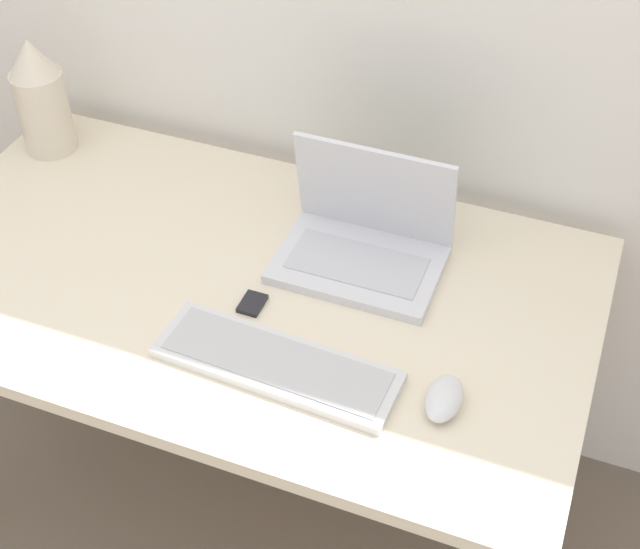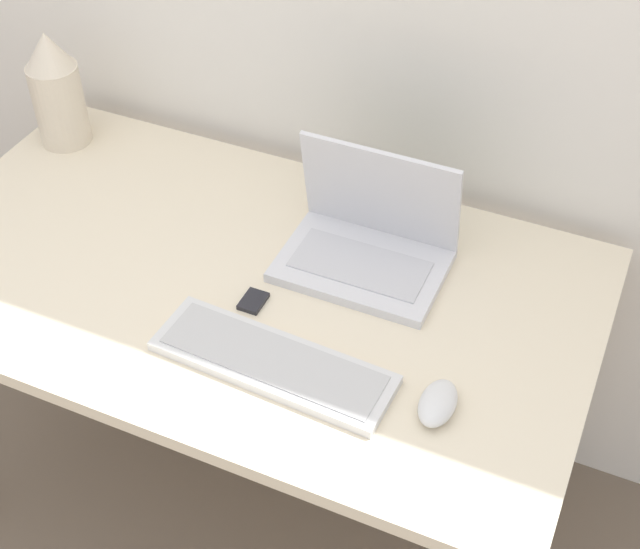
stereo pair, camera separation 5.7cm
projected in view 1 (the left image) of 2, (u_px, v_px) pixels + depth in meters
The scene contains 6 objects.
desk at pixel (241, 311), 1.74m from camera, with size 1.33×0.76×0.74m.
laptop at pixel (364, 238), 1.69m from camera, with size 0.31×0.22×0.23m.
keyboard at pixel (277, 364), 1.51m from camera, with size 0.43×0.15×0.02m.
mouse at pixel (444, 398), 1.44m from camera, with size 0.06×0.10×0.04m.
vase at pixel (40, 97), 1.91m from camera, with size 0.11×0.11×0.26m.
mp3_player at pixel (252, 304), 1.62m from camera, with size 0.04×0.06×0.01m.
Camera 1 is at (0.58, -0.71, 1.89)m, focal length 50.00 mm.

